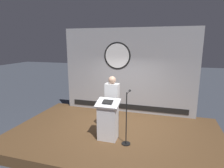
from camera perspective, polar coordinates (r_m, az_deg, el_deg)
The scene contains 6 objects.
ground_plane at distance 6.22m, azimuth 0.78°, elevation -16.48°, with size 40.00×40.00×0.00m, color #383D47.
stage_platform at distance 6.15m, azimuth 0.78°, elevation -15.25°, with size 6.40×4.00×0.30m, color brown.
banner_display at distance 7.33m, azimuth 4.70°, elevation 3.75°, with size 5.07×0.12×3.22m.
podium at distance 5.46m, azimuth -1.22°, elevation -10.77°, with size 0.64×0.49×1.15m.
speaker_person at distance 5.78m, azimuth 0.03°, elevation -5.95°, with size 0.40×0.26×1.73m.
microphone_stand at distance 5.26m, azimuth 4.38°, elevation -12.25°, with size 0.24×0.56×1.45m.
Camera 1 is at (1.47, -5.25, 2.99)m, focal length 30.71 mm.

